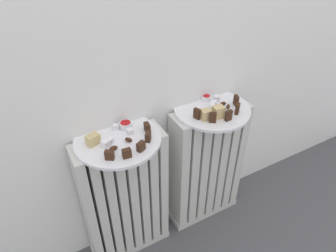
{
  "coord_description": "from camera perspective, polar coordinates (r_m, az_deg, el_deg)",
  "views": [
    {
      "loc": [
        -0.45,
        -0.55,
        1.31
      ],
      "look_at": [
        0.0,
        0.28,
        0.61
      ],
      "focal_mm": 32.73,
      "sensor_mm": 36.0,
      "label": 1
    }
  ],
  "objects": [
    {
      "name": "medjool_date_right_0",
      "position": [
        1.27,
        10.18,
        4.11
      ],
      "size": [
        0.03,
        0.02,
        0.02
      ],
      "primitive_type": "ellipsoid",
      "rotation": [
        0.0,
        0.0,
        3.1
      ],
      "color": "#3D1E0F",
      "rests_on": "plate_right"
    },
    {
      "name": "turkish_delight_left_1",
      "position": [
        1.07,
        -10.61,
        -2.62
      ],
      "size": [
        0.03,
        0.03,
        0.02
      ],
      "primitive_type": "cube",
      "rotation": [
        0.0,
        0.0,
        0.86
      ],
      "color": "white",
      "rests_on": "plate_left"
    },
    {
      "name": "dark_cake_slice_left_4",
      "position": [
        1.1,
        -3.92,
        -0.23
      ],
      "size": [
        0.02,
        0.03,
        0.03
      ],
      "primitive_type": "cube",
      "rotation": [
        0.0,
        0.0,
        1.45
      ],
      "color": "#382114",
      "rests_on": "plate_left"
    },
    {
      "name": "marble_cake_slice_right_1",
      "position": [
        1.18,
        9.31,
        2.57
      ],
      "size": [
        0.04,
        0.04,
        0.05
      ],
      "primitive_type": "cube",
      "rotation": [
        0.0,
        0.0,
        -0.09
      ],
      "color": "tan",
      "rests_on": "plate_right"
    },
    {
      "name": "fork",
      "position": [
        1.23,
        9.82,
        2.7
      ],
      "size": [
        0.04,
        0.09,
        0.0
      ],
      "color": "#B7B7BC",
      "rests_on": "plate_right"
    },
    {
      "name": "dark_cake_slice_right_0",
      "position": [
        1.17,
        5.41,
        2.3
      ],
      "size": [
        0.02,
        0.03,
        0.04
      ],
      "primitive_type": "cube",
      "rotation": [
        0.0,
        0.0,
        -1.24
      ],
      "color": "#382114",
      "rests_on": "plate_right"
    },
    {
      "name": "radiator_right",
      "position": [
        1.45,
        7.1,
        -7.47
      ],
      "size": [
        0.35,
        0.12,
        0.62
      ],
      "color": "silver",
      "rests_on": "ground_plane"
    },
    {
      "name": "medjool_date_left_0",
      "position": [
        1.07,
        -7.37,
        -2.54
      ],
      "size": [
        0.03,
        0.03,
        0.02
      ],
      "primitive_type": "ellipsoid",
      "rotation": [
        0.0,
        0.0,
        2.26
      ],
      "color": "#3D1E0F",
      "rests_on": "plate_left"
    },
    {
      "name": "turkish_delight_right_0",
      "position": [
        1.29,
        8.99,
        5.13
      ],
      "size": [
        0.03,
        0.03,
        0.02
      ],
      "primitive_type": "cube",
      "rotation": [
        0.0,
        0.0,
        1.11
      ],
      "color": "white",
      "rests_on": "plate_right"
    },
    {
      "name": "turkish_delight_left_3",
      "position": [
        1.1,
        -7.16,
        -1.03
      ],
      "size": [
        0.02,
        0.02,
        0.02
      ],
      "primitive_type": "cube",
      "rotation": [
        0.0,
        0.0,
        1.53
      ],
      "color": "white",
      "rests_on": "plate_left"
    },
    {
      "name": "marble_cake_slice_left_0",
      "position": [
        1.07,
        -13.8,
        -2.48
      ],
      "size": [
        0.05,
        0.04,
        0.04
      ],
      "primitive_type": "cube",
      "rotation": [
        0.0,
        0.0,
        0.32
      ],
      "color": "tan",
      "rests_on": "plate_left"
    },
    {
      "name": "dark_cake_slice_left_0",
      "position": [
        1.0,
        -10.86,
        -5.35
      ],
      "size": [
        0.03,
        0.03,
        0.03
      ],
      "primitive_type": "cube",
      "rotation": [
        0.0,
        0.0,
        -0.59
      ],
      "color": "#382114",
      "rests_on": "plate_left"
    },
    {
      "name": "dark_cake_slice_left_2",
      "position": [
        1.02,
        -5.06,
        -3.8
      ],
      "size": [
        0.03,
        0.03,
        0.03
      ],
      "primitive_type": "cube",
      "rotation": [
        0.0,
        0.0,
        0.43
      ],
      "color": "#382114",
      "rests_on": "plate_left"
    },
    {
      "name": "radiator_left",
      "position": [
        1.32,
        -7.96,
        -13.32
      ],
      "size": [
        0.35,
        0.12,
        0.62
      ],
      "color": "silver",
      "rests_on": "ground_plane"
    },
    {
      "name": "dark_cake_slice_right_4",
      "position": [
        1.28,
        12.56,
        4.68
      ],
      "size": [
        0.02,
        0.03,
        0.04
      ],
      "primitive_type": "cube",
      "rotation": [
        0.0,
        0.0,
        1.29
      ],
      "color": "#382114",
      "rests_on": "plate_right"
    },
    {
      "name": "jam_bowl_left",
      "position": [
        1.13,
        -7.89,
        0.25
      ],
      "size": [
        0.05,
        0.05,
        0.02
      ],
      "color": "white",
      "rests_on": "plate_left"
    },
    {
      "name": "plate_left",
      "position": [
        1.1,
        -9.34,
        -2.42
      ],
      "size": [
        0.31,
        0.31,
        0.01
      ],
      "primitive_type": "cylinder",
      "color": "white",
      "rests_on": "radiator_left"
    },
    {
      "name": "jam_bowl_right",
      "position": [
        1.29,
        7.15,
        5.28
      ],
      "size": [
        0.04,
        0.04,
        0.02
      ],
      "color": "white",
      "rests_on": "plate_right"
    },
    {
      "name": "turkish_delight_right_2",
      "position": [
        1.26,
        8.52,
        4.26
      ],
      "size": [
        0.03,
        0.03,
        0.02
      ],
      "primitive_type": "cube",
      "rotation": [
        0.0,
        0.0,
        0.79
      ],
      "color": "white",
      "rests_on": "plate_right"
    },
    {
      "name": "medjool_date_left_1",
      "position": [
        1.04,
        -10.15,
        -4.11
      ],
      "size": [
        0.03,
        0.02,
        0.02
      ],
      "primitive_type": "ellipsoid",
      "rotation": [
        0.0,
        0.0,
        0.11
      ],
      "color": "#3D1E0F",
      "rests_on": "plate_left"
    },
    {
      "name": "dark_cake_slice_right_2",
      "position": [
        1.18,
        11.21,
        1.91
      ],
      "size": [
        0.03,
        0.01,
        0.04
      ],
      "primitive_type": "cube",
      "rotation": [
        0.0,
        0.0,
        0.02
      ],
      "color": "#382114",
      "rests_on": "plate_right"
    },
    {
      "name": "dark_cake_slice_right_3",
      "position": [
        1.22,
        12.79,
        3.14
      ],
      "size": [
        0.03,
        0.03,
        0.04
      ],
      "primitive_type": "cube",
      "rotation": [
        0.0,
        0.0,
        0.66
      ],
      "color": "#382114",
      "rests_on": "plate_right"
    },
    {
      "name": "turkish_delight_left_2",
      "position": [
        1.06,
        -11.56,
        -3.2
      ],
      "size": [
        0.03,
        0.03,
        0.03
      ],
      "primitive_type": "cube",
      "rotation": [
        0.0,
        0.0,
        0.46
      ],
      "color": "white",
      "rests_on": "plate_left"
    },
    {
      "name": "turkish_delight_right_3",
      "position": [
        1.23,
        8.28,
        3.23
      ],
      "size": [
        0.03,
        0.03,
        0.02
      ],
      "primitive_type": "cube",
      "rotation": [
        0.0,
        0.0,
        0.63
      ],
      "color": "white",
      "rests_on": "plate_right"
    },
    {
      "name": "marble_cake_slice_right_0",
      "position": [
        1.17,
        7.05,
        2.17
      ],
      "size": [
        0.04,
        0.04,
        0.04
      ],
      "primitive_type": "cube",
      "rotation": [
        0.0,
        0.0,
        -0.11
      ],
      "color": "tan",
      "rests_on": "plate_right"
    },
    {
      "name": "medjool_date_right_1",
      "position": [
        1.25,
        11.12,
        3.57
      ],
      "size": [
        0.03,
        0.03,
        0.02
      ],
      "primitive_type": "ellipsoid",
      "rotation": [
        0.0,
        0.0,
        0.77
      ],
      "color": "#3D1E0F",
      "rests_on": "plate_right"
    },
    {
      "name": "turkish_delight_left_0",
      "position": [
        1.13,
        -9.68,
        -0.17
      ],
      "size": [
        0.03,
        0.03,
        0.02
      ],
      "primitive_type": "cube",
      "rotation": [
        0.0,
        0.0,
        1.18
      ],
      "color": "white",
      "rests_on": "plate_left"
    },
    {
      "name": "turkish_delight_right_1",
      "position": [
        1.25,
        8.24,
        3.77
      ],
      "size": [
        0.03,
        0.03,
        0.02
      ],
      "primitive_type": "cube",
      "rotation": [
        0.0,
        0.0,
        0.88
      ],
      "color": "white",
      "rests_on": "plate_right"
    },
    {
      "name": "dark_cake_slice_right_1",
      "position": [
        1.16,
        8.33,
        1.57
      ],
      "size": [
        0.03,
        0.03,
        0.04
      ],
      "primitive_type": "cube",
      "rotation": [
        0.0,
        0.0,
        -0.61
      ],
      "color": "#382114",
      "rests_on": "plate_right"
    },
    {
      "name": "dark_cake_slice_left_1",
      "position": [
        1.0,
        -7.69,
        -5.05
      ],
      "size": [
        0.03,
        0.02,
        0.03
      ],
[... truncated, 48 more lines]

